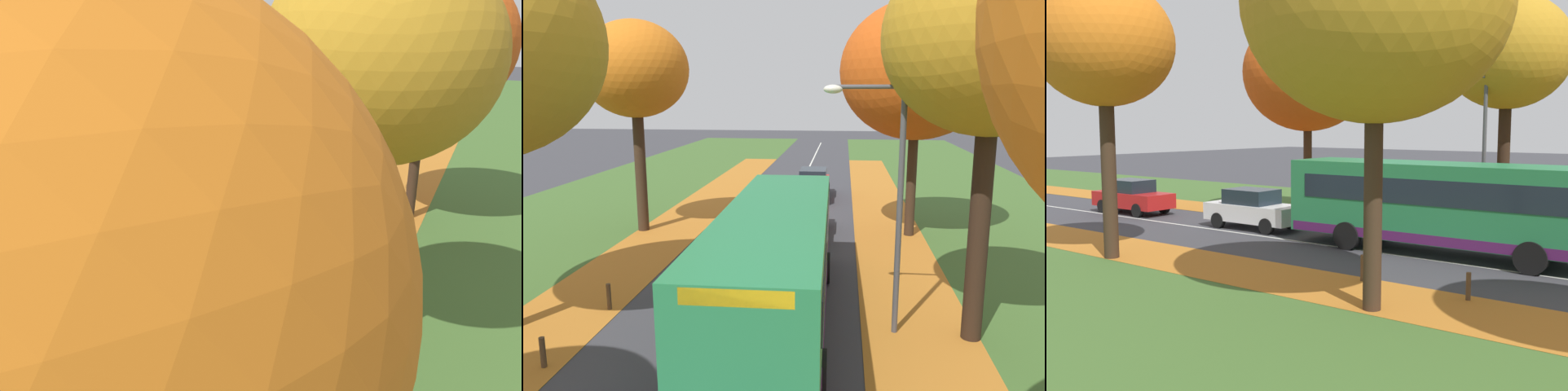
% 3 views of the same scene
% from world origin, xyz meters
% --- Properties ---
extents(leaf_litter_left, '(2.80, 60.00, 0.00)m').
position_xyz_m(leaf_litter_left, '(-4.60, 14.00, 0.01)').
color(leaf_litter_left, '#B26B23').
rests_on(leaf_litter_left, grass_verge_left).
extents(grass_verge_right, '(12.00, 90.00, 0.01)m').
position_xyz_m(grass_verge_right, '(9.20, 20.00, 0.00)').
color(grass_verge_right, '#3D6028').
rests_on(grass_verge_right, ground).
extents(leaf_litter_right, '(2.80, 60.00, 0.00)m').
position_xyz_m(leaf_litter_right, '(4.60, 14.00, 0.01)').
color(leaf_litter_right, '#B26B23').
rests_on(leaf_litter_right, grass_verge_right).
extents(road_centre_line, '(0.12, 80.00, 0.01)m').
position_xyz_m(road_centre_line, '(0.00, 20.00, 0.00)').
color(road_centre_line, silver).
rests_on(road_centre_line, ground).
extents(tree_left_near, '(5.90, 5.90, 9.53)m').
position_xyz_m(tree_left_near, '(-5.62, 10.12, 6.86)').
color(tree_left_near, '#382619').
rests_on(tree_left_near, ground).
extents(tree_left_mid, '(4.31, 4.31, 8.66)m').
position_xyz_m(tree_left_mid, '(-5.76, 19.61, 6.65)').
color(tree_left_mid, '#382619').
rests_on(tree_left_mid, ground).
extents(tree_right_near, '(4.76, 4.76, 9.09)m').
position_xyz_m(tree_right_near, '(5.79, 11.07, 6.90)').
color(tree_right_near, black).
rests_on(tree_right_near, ground).
extents(tree_right_mid, '(5.96, 5.96, 9.31)m').
position_xyz_m(tree_right_mid, '(5.43, 20.12, 6.61)').
color(tree_right_mid, '#382619').
rests_on(tree_right_mid, ground).
extents(bollard_fourth, '(0.12, 0.12, 0.69)m').
position_xyz_m(bollard_fourth, '(-3.59, 8.64, 0.35)').
color(bollard_fourth, '#4C3823').
rests_on(bollard_fourth, ground).
extents(bollard_fifth, '(0.12, 0.12, 0.73)m').
position_xyz_m(bollard_fifth, '(-3.54, 11.64, 0.37)').
color(bollard_fifth, '#4C3823').
rests_on(bollard_fifth, ground).
extents(streetlamp_right, '(1.89, 0.28, 6.00)m').
position_xyz_m(streetlamp_right, '(3.67, 11.18, 3.74)').
color(streetlamp_right, '#47474C').
rests_on(streetlamp_right, ground).
extents(bus, '(2.80, 10.44, 2.98)m').
position_xyz_m(bus, '(1.05, 11.43, 1.70)').
color(bus, '#237A47').
rests_on(bus, ground).
extents(car_white_lead, '(1.79, 4.20, 1.62)m').
position_xyz_m(car_white_lead, '(1.15, 19.70, 0.81)').
color(car_white_lead, silver).
rests_on(car_white_lead, ground).
extents(car_red_following, '(1.80, 4.21, 1.62)m').
position_xyz_m(car_red_following, '(1.03, 27.37, 0.81)').
color(car_red_following, '#B21919').
rests_on(car_red_following, ground).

